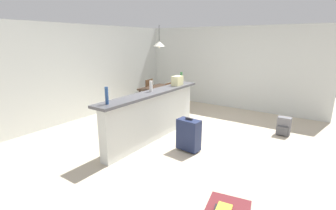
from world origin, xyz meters
TOP-DOWN VIEW (x-y plane):
  - ground_plane at (0.00, 0.00)m, footprint 13.00×13.00m
  - wall_back at (0.00, 3.05)m, footprint 6.60×0.10m
  - wall_right at (3.05, 0.30)m, footprint 0.10×6.00m
  - partition_half_wall at (-0.46, 0.47)m, footprint 2.80×0.20m
  - bar_countertop at (-0.46, 0.47)m, footprint 2.96×0.40m
  - bottle_blue at (-1.70, 0.47)m, footprint 0.06×0.06m
  - bottle_white at (-0.48, 0.50)m, footprint 0.07×0.07m
  - bottle_green at (0.76, 0.52)m, footprint 0.06×0.06m
  - grocery_bag at (0.45, 0.44)m, footprint 0.26×0.18m
  - dining_table at (1.32, 1.62)m, footprint 1.10×0.80m
  - dining_chair_near_partition at (1.27, 1.10)m, footprint 0.40×0.40m
  - dining_chair_far_side at (1.36, 2.14)m, footprint 0.46×0.46m
  - pendant_lamp at (1.40, 1.66)m, footprint 0.34×0.34m
  - suitcase_upright_navy at (-0.53, -0.44)m, footprint 0.27×0.46m
  - backpack_grey at (1.38, -1.82)m, footprint 0.25×0.28m

SIDE VIEW (x-z plane):
  - ground_plane at x=0.00m, z-range -0.05..0.00m
  - backpack_grey at x=1.38m, z-range -0.01..0.41m
  - suitcase_upright_navy at x=-0.53m, z-range 0.00..0.67m
  - partition_half_wall at x=-0.46m, z-range 0.00..1.00m
  - dining_chair_near_partition at x=1.27m, z-range 0.05..0.98m
  - dining_chair_far_side at x=1.36m, z-range 0.05..0.98m
  - dining_table at x=1.32m, z-range 0.28..1.02m
  - bar_countertop at x=-0.46m, z-range 1.00..1.05m
  - grocery_bag at x=0.45m, z-range 1.05..1.27m
  - bottle_white at x=-0.48m, z-range 1.05..1.28m
  - bottle_green at x=0.76m, z-range 1.05..1.33m
  - bottle_blue at x=-1.70m, z-range 1.05..1.35m
  - wall_back at x=0.00m, z-range 0.00..2.50m
  - wall_right at x=3.05m, z-range 0.00..2.50m
  - pendant_lamp at x=1.40m, z-range 1.67..2.30m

